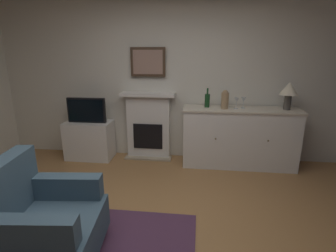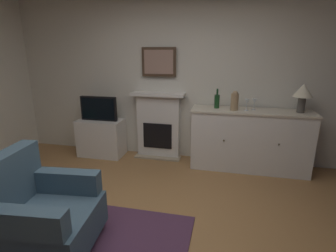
# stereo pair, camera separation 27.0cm
# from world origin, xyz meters

# --- Properties ---
(ground_plane) EXTENTS (5.89, 4.49, 0.10)m
(ground_plane) POSITION_xyz_m (0.00, 0.00, -0.05)
(ground_plane) COLOR #9E7042
(ground_plane) RESTS_ON ground
(wall_rear) EXTENTS (5.89, 0.06, 2.86)m
(wall_rear) POSITION_xyz_m (0.00, 2.21, 1.43)
(wall_rear) COLOR silver
(wall_rear) RESTS_ON ground_plane
(fireplace_unit) EXTENTS (0.87, 0.30, 1.10)m
(fireplace_unit) POSITION_xyz_m (-0.43, 2.09, 0.55)
(fireplace_unit) COLOR white
(fireplace_unit) RESTS_ON ground_plane
(framed_picture) EXTENTS (0.55, 0.04, 0.45)m
(framed_picture) POSITION_xyz_m (-0.43, 2.13, 1.57)
(framed_picture) COLOR #473323
(sideboard_cabinet) EXTENTS (1.73, 0.49, 0.92)m
(sideboard_cabinet) POSITION_xyz_m (1.02, 1.91, 0.46)
(sideboard_cabinet) COLOR white
(sideboard_cabinet) RESTS_ON ground_plane
(table_lamp) EXTENTS (0.26, 0.26, 0.40)m
(table_lamp) POSITION_xyz_m (1.66, 1.91, 1.20)
(table_lamp) COLOR #4C4742
(table_lamp) RESTS_ON sideboard_cabinet
(wine_bottle) EXTENTS (0.08, 0.08, 0.29)m
(wine_bottle) POSITION_xyz_m (0.51, 1.95, 1.02)
(wine_bottle) COLOR #193F1E
(wine_bottle) RESTS_ON sideboard_cabinet
(wine_glass_left) EXTENTS (0.07, 0.07, 0.16)m
(wine_glass_left) POSITION_xyz_m (0.93, 1.87, 1.04)
(wine_glass_left) COLOR silver
(wine_glass_left) RESTS_ON sideboard_cabinet
(wine_glass_center) EXTENTS (0.07, 0.07, 0.16)m
(wine_glass_center) POSITION_xyz_m (1.04, 1.94, 1.04)
(wine_glass_center) COLOR silver
(wine_glass_center) RESTS_ON sideboard_cabinet
(vase_decorative) EXTENTS (0.11, 0.11, 0.28)m
(vase_decorative) POSITION_xyz_m (0.76, 1.86, 1.06)
(vase_decorative) COLOR #9E7F5B
(vase_decorative) RESTS_ON sideboard_cabinet
(tv_cabinet) EXTENTS (0.75, 0.42, 0.63)m
(tv_cabinet) POSITION_xyz_m (-1.40, 1.92, 0.31)
(tv_cabinet) COLOR white
(tv_cabinet) RESTS_ON ground_plane
(tv_set) EXTENTS (0.62, 0.07, 0.40)m
(tv_set) POSITION_xyz_m (-1.40, 1.90, 0.83)
(tv_set) COLOR black
(tv_set) RESTS_ON tv_cabinet
(armchair) EXTENTS (0.88, 0.85, 0.92)m
(armchair) POSITION_xyz_m (-0.88, -0.29, 0.38)
(armchair) COLOR #3F596B
(armchair) RESTS_ON ground_plane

